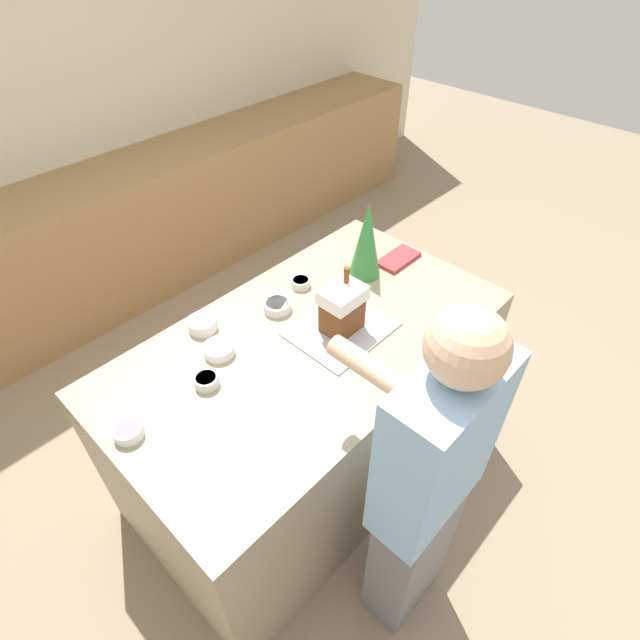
# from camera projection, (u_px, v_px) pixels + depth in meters

# --- Properties ---
(ground_plane) EXTENTS (12.00, 12.00, 0.00)m
(ground_plane) POSITION_uv_depth(u_px,v_px,m) (311.00, 460.00, 2.70)
(ground_plane) COLOR gray
(wall_back) EXTENTS (8.00, 0.05, 2.60)m
(wall_back) POSITION_uv_depth(u_px,v_px,m) (33.00, 109.00, 3.04)
(wall_back) COLOR beige
(wall_back) RESTS_ON ground_plane
(back_cabinet_block) EXTENTS (6.00, 0.60, 0.92)m
(back_cabinet_block) POSITION_uv_depth(u_px,v_px,m) (100.00, 245.00, 3.44)
(back_cabinet_block) COLOR #9E7547
(back_cabinet_block) RESTS_ON ground_plane
(kitchen_island) EXTENTS (1.74, 0.97, 0.92)m
(kitchen_island) POSITION_uv_depth(u_px,v_px,m) (310.00, 407.00, 2.39)
(kitchen_island) COLOR gray
(kitchen_island) RESTS_ON ground_plane
(baking_tray) EXTENTS (0.41, 0.34, 0.01)m
(baking_tray) POSITION_uv_depth(u_px,v_px,m) (341.00, 329.00, 2.12)
(baking_tray) COLOR #B2B2BC
(baking_tray) RESTS_ON kitchen_island
(gingerbread_house) EXTENTS (0.18, 0.14, 0.28)m
(gingerbread_house) POSITION_uv_depth(u_px,v_px,m) (342.00, 308.00, 2.05)
(gingerbread_house) COLOR brown
(gingerbread_house) RESTS_ON baking_tray
(decorative_tree) EXTENTS (0.15, 0.15, 0.38)m
(decorative_tree) POSITION_uv_depth(u_px,v_px,m) (367.00, 240.00, 2.30)
(decorative_tree) COLOR #33843D
(decorative_tree) RESTS_ON kitchen_island
(candy_bowl_far_left) EXTENTS (0.09, 0.09, 0.04)m
(candy_bowl_far_left) POSITION_uv_depth(u_px,v_px,m) (301.00, 282.00, 2.34)
(candy_bowl_far_left) COLOR silver
(candy_bowl_far_left) RESTS_ON kitchen_island
(candy_bowl_front_corner) EXTENTS (0.10, 0.10, 0.04)m
(candy_bowl_front_corner) POSITION_uv_depth(u_px,v_px,m) (128.00, 431.00, 1.71)
(candy_bowl_front_corner) COLOR white
(candy_bowl_front_corner) RESTS_ON kitchen_island
(candy_bowl_near_tray_right) EXTENTS (0.12, 0.12, 0.05)m
(candy_bowl_near_tray_right) POSITION_uv_depth(u_px,v_px,m) (202.00, 324.00, 2.11)
(candy_bowl_near_tray_right) COLOR white
(candy_bowl_near_tray_right) RESTS_ON kitchen_island
(candy_bowl_far_right) EXTENTS (0.09, 0.09, 0.04)m
(candy_bowl_far_right) POSITION_uv_depth(u_px,v_px,m) (206.00, 380.00, 1.88)
(candy_bowl_far_right) COLOR silver
(candy_bowl_far_right) RESTS_ON kitchen_island
(candy_bowl_beside_tree) EXTENTS (0.12, 0.12, 0.04)m
(candy_bowl_beside_tree) POSITION_uv_depth(u_px,v_px,m) (219.00, 349.00, 2.01)
(candy_bowl_beside_tree) COLOR white
(candy_bowl_beside_tree) RESTS_ON kitchen_island
(candy_bowl_behind_tray) EXTENTS (0.12, 0.12, 0.04)m
(candy_bowl_behind_tray) POSITION_uv_depth(u_px,v_px,m) (277.00, 305.00, 2.21)
(candy_bowl_behind_tray) COLOR white
(candy_bowl_behind_tray) RESTS_ON kitchen_island
(cookbook) EXTENTS (0.23, 0.12, 0.02)m
(cookbook) POSITION_uv_depth(u_px,v_px,m) (398.00, 259.00, 2.50)
(cookbook) COLOR #B23338
(cookbook) RESTS_ON kitchen_island
(person) EXTENTS (0.43, 0.53, 1.63)m
(person) POSITION_uv_depth(u_px,v_px,m) (426.00, 491.00, 1.66)
(person) COLOR slate
(person) RESTS_ON ground_plane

